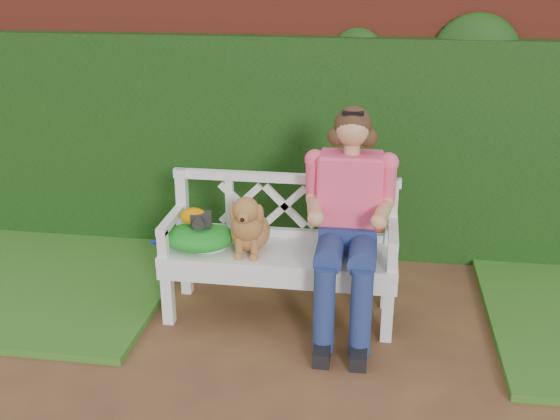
# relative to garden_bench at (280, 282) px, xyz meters

# --- Properties ---
(ground) EXTENTS (60.00, 60.00, 0.00)m
(ground) POSITION_rel_garden_bench_xyz_m (0.27, -0.63, -0.24)
(ground) COLOR #553123
(brick_wall) EXTENTS (10.00, 0.30, 2.20)m
(brick_wall) POSITION_rel_garden_bench_xyz_m (0.27, 1.27, 0.86)
(brick_wall) COLOR maroon
(brick_wall) RESTS_ON ground
(ivy_hedge) EXTENTS (10.00, 0.18, 1.70)m
(ivy_hedge) POSITION_rel_garden_bench_xyz_m (0.27, 1.05, 0.61)
(ivy_hedge) COLOR #224D15
(ivy_hedge) RESTS_ON ground
(grass_left) EXTENTS (2.60, 2.00, 0.05)m
(grass_left) POSITION_rel_garden_bench_xyz_m (-2.13, 0.27, -0.21)
(grass_left) COLOR #2A5F21
(grass_left) RESTS_ON ground
(garden_bench) EXTENTS (1.65, 0.81, 0.48)m
(garden_bench) POSITION_rel_garden_bench_xyz_m (0.00, 0.00, 0.00)
(garden_bench) COLOR white
(garden_bench) RESTS_ON ground
(seated_woman) EXTENTS (0.82, 0.94, 1.40)m
(seated_woman) POSITION_rel_garden_bench_xyz_m (0.43, -0.02, 0.46)
(seated_woman) COLOR #E63044
(seated_woman) RESTS_ON ground
(dog) EXTENTS (0.31, 0.40, 0.40)m
(dog) POSITION_rel_garden_bench_xyz_m (-0.19, -0.06, 0.44)
(dog) COLOR #A6713E
(dog) RESTS_ON garden_bench
(tennis_racket) EXTENTS (0.56, 0.31, 0.03)m
(tennis_racket) POSITION_rel_garden_bench_xyz_m (-0.51, -0.05, 0.25)
(tennis_racket) COLOR white
(tennis_racket) RESTS_ON garden_bench
(green_bag) EXTENTS (0.55, 0.49, 0.15)m
(green_bag) POSITION_rel_garden_bench_xyz_m (-0.52, -0.06, 0.32)
(green_bag) COLOR #2E8E30
(green_bag) RESTS_ON garden_bench
(camera_item) EXTENTS (0.15, 0.12, 0.09)m
(camera_item) POSITION_rel_garden_bench_xyz_m (-0.50, -0.05, 0.44)
(camera_item) COLOR black
(camera_item) RESTS_ON green_bag
(baseball_glove) EXTENTS (0.20, 0.17, 0.11)m
(baseball_glove) POSITION_rel_garden_bench_xyz_m (-0.55, -0.04, 0.45)
(baseball_glove) COLOR orange
(baseball_glove) RESTS_ON green_bag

